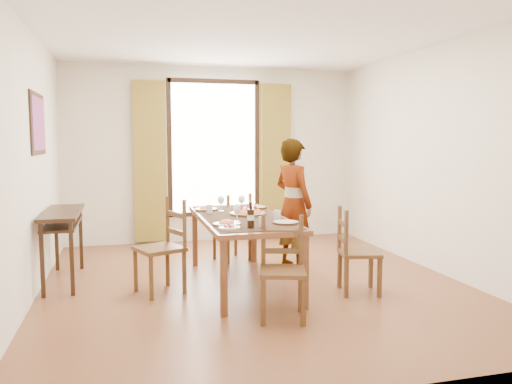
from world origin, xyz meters
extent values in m
plane|color=#56331A|center=(0.00, 0.00, 0.00)|extent=(5.00, 5.00, 0.00)
cube|color=silver|center=(0.00, 2.50, 1.35)|extent=(4.50, 0.10, 2.70)
cube|color=silver|center=(0.00, -2.50, 1.35)|extent=(4.50, 0.10, 2.70)
cube|color=silver|center=(-2.25, 0.00, 1.35)|extent=(0.10, 5.00, 2.70)
cube|color=silver|center=(2.25, 0.00, 1.35)|extent=(0.10, 5.00, 2.70)
cube|color=white|center=(0.00, 0.00, 2.72)|extent=(4.50, 5.00, 0.04)
cube|color=white|center=(0.00, 2.47, 1.45)|extent=(1.30, 0.04, 2.00)
cube|color=olive|center=(-0.98, 2.41, 1.25)|extent=(0.48, 0.10, 2.40)
cube|color=olive|center=(0.98, 2.41, 1.25)|extent=(0.48, 0.10, 2.40)
cube|color=black|center=(-2.24, 0.60, 1.75)|extent=(0.02, 0.86, 0.66)
cube|color=red|center=(-2.23, 0.60, 1.75)|extent=(0.01, 0.76, 0.56)
cube|color=black|center=(-2.03, 0.60, 0.78)|extent=(0.38, 1.20, 0.04)
cube|color=black|center=(-2.03, 0.60, 0.66)|extent=(0.34, 1.10, 0.03)
cube|color=black|center=(-2.17, 0.05, 0.38)|extent=(0.04, 0.04, 0.76)
cube|color=black|center=(-2.17, 1.15, 0.38)|extent=(0.04, 0.04, 0.76)
cube|color=black|center=(-1.89, 0.05, 0.38)|extent=(0.04, 0.04, 0.76)
cube|color=black|center=(-1.89, 1.15, 0.38)|extent=(0.04, 0.04, 0.76)
cube|color=brown|center=(-0.13, 0.01, 0.72)|extent=(0.89, 2.01, 0.05)
cube|color=black|center=(-0.13, 0.01, 0.75)|extent=(0.82, 1.85, 0.01)
cube|color=brown|center=(-0.52, -0.94, 0.35)|extent=(0.06, 0.06, 0.70)
cube|color=brown|center=(-0.52, 0.95, 0.35)|extent=(0.06, 0.06, 0.70)
cube|color=brown|center=(0.25, -0.94, 0.35)|extent=(0.06, 0.06, 0.70)
cube|color=brown|center=(0.25, 0.95, 0.35)|extent=(0.06, 0.06, 0.70)
cube|color=#53391B|center=(-1.02, -0.07, 0.46)|extent=(0.56, 0.56, 0.04)
cube|color=#53391B|center=(-1.27, 0.03, 0.23)|extent=(0.04, 0.04, 0.46)
cube|color=#53391B|center=(-0.93, 0.17, 0.23)|extent=(0.04, 0.04, 0.46)
cube|color=#53391B|center=(-1.12, -0.32, 0.23)|extent=(0.04, 0.04, 0.46)
cube|color=#53391B|center=(-0.78, -0.17, 0.23)|extent=(0.04, 0.04, 0.46)
cube|color=#53391B|center=(-0.92, 0.17, 0.72)|extent=(0.04, 0.04, 0.51)
cube|color=#53391B|center=(-0.77, -0.17, 0.72)|extent=(0.04, 0.04, 0.51)
cube|color=#53391B|center=(-0.84, 0.00, 0.62)|extent=(0.17, 0.35, 0.05)
cube|color=#53391B|center=(-0.84, 0.00, 0.80)|extent=(0.17, 0.35, 0.05)
cube|color=#53391B|center=(0.00, 1.13, 0.42)|extent=(0.51, 0.51, 0.04)
cube|color=#53391B|center=(0.09, 1.35, 0.21)|extent=(0.04, 0.04, 0.42)
cube|color=#53391B|center=(0.21, 1.03, 0.21)|extent=(0.04, 0.04, 0.42)
cube|color=#53391B|center=(-0.22, 1.23, 0.21)|extent=(0.04, 0.04, 0.42)
cube|color=#53391B|center=(-0.10, 0.91, 0.21)|extent=(0.04, 0.04, 0.42)
cube|color=#53391B|center=(0.22, 1.03, 0.66)|extent=(0.03, 0.03, 0.47)
cube|color=#53391B|center=(-0.10, 0.91, 0.66)|extent=(0.03, 0.03, 0.47)
cube|color=#53391B|center=(0.06, 0.97, 0.56)|extent=(0.32, 0.14, 0.05)
cube|color=#53391B|center=(0.06, 0.97, 0.73)|extent=(0.32, 0.14, 0.05)
cube|color=#53391B|center=(-0.03, -1.13, 0.43)|extent=(0.50, 0.50, 0.04)
cube|color=#53391B|center=(-0.24, -1.25, 0.21)|extent=(0.04, 0.04, 0.43)
cube|color=#53391B|center=(-0.15, -0.92, 0.21)|extent=(0.04, 0.04, 0.43)
cube|color=#53391B|center=(0.09, -1.34, 0.21)|extent=(0.04, 0.04, 0.43)
cube|color=#53391B|center=(0.18, -1.01, 0.21)|extent=(0.04, 0.04, 0.43)
cube|color=#53391B|center=(-0.14, -0.91, 0.67)|extent=(0.03, 0.03, 0.48)
cube|color=#53391B|center=(0.19, -1.00, 0.67)|extent=(0.03, 0.03, 0.48)
cube|color=#53391B|center=(0.02, -0.96, 0.57)|extent=(0.34, 0.12, 0.05)
cube|color=#53391B|center=(0.02, -0.96, 0.74)|extent=(0.34, 0.12, 0.05)
cube|color=#53391B|center=(0.97, -0.61, 0.42)|extent=(0.47, 0.47, 0.04)
cube|color=#53391B|center=(1.10, -0.81, 0.21)|extent=(0.04, 0.04, 0.42)
cube|color=#53391B|center=(0.77, -0.73, 0.21)|extent=(0.04, 0.04, 0.42)
cube|color=#53391B|center=(1.17, -0.48, 0.21)|extent=(0.04, 0.04, 0.42)
cube|color=#53391B|center=(0.84, -0.40, 0.21)|extent=(0.04, 0.04, 0.42)
cube|color=#53391B|center=(0.76, -0.73, 0.65)|extent=(0.03, 0.03, 0.47)
cube|color=#53391B|center=(0.83, -0.40, 0.65)|extent=(0.03, 0.03, 0.47)
cube|color=#53391B|center=(0.80, -0.57, 0.56)|extent=(0.10, 0.33, 0.05)
cube|color=#53391B|center=(0.80, -0.57, 0.73)|extent=(0.10, 0.33, 0.05)
imported|color=gray|center=(0.64, 0.53, 0.80)|extent=(0.86, 0.80, 1.60)
cylinder|color=silver|center=(0.17, -0.33, 0.81)|extent=(0.07, 0.07, 0.10)
cylinder|color=silver|center=(-0.44, 0.30, 0.81)|extent=(0.07, 0.07, 0.10)
cylinder|color=silver|center=(-0.10, -0.70, 0.81)|extent=(0.07, 0.07, 0.10)
camera|label=1|loc=(-1.35, -5.21, 1.58)|focal=35.00mm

